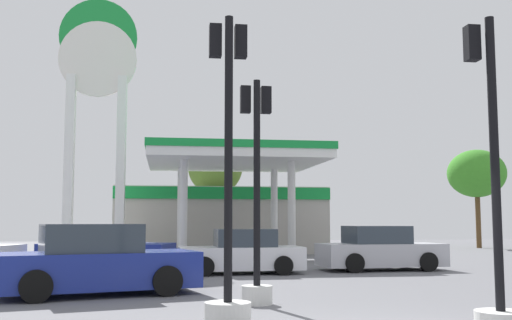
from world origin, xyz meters
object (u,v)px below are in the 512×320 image
car_1 (107,250)px  tree_2 (477,174)px  car_0 (96,263)px  car_4 (241,253)px  traffic_signal_3 (257,218)px  car_2 (380,250)px  station_pole_sign (97,95)px  traffic_signal_1 (496,245)px  tree_1 (215,167)px  traffic_signal_0 (228,222)px

car_1 → tree_2: bearing=34.7°
car_0 → car_4: car_0 is taller
traffic_signal_3 → car_2: bearing=55.1°
car_0 → station_pole_sign: bearing=96.7°
station_pole_sign → car_1: 9.59m
car_1 → traffic_signal_1: traffic_signal_1 is taller
station_pole_sign → car_4: (5.59, -8.39, -6.77)m
car_1 → tree_1: tree_1 is taller
traffic_signal_0 → car_4: bearing=81.5°
car_1 → station_pole_sign: bearing=100.1°
car_1 → traffic_signal_1: 14.38m
traffic_signal_1 → tree_2: tree_2 is taller
car_0 → car_2: bearing=33.1°
traffic_signal_0 → tree_1: 28.35m
tree_1 → traffic_signal_3: bearing=-92.8°
car_1 → car_2: bearing=-6.2°
traffic_signal_0 → tree_2: (18.65, 26.18, 3.03)m
car_2 → traffic_signal_3: 9.67m
car_1 → car_2: (9.29, -1.02, -0.02)m
traffic_signal_1 → tree_2: bearing=62.0°
tree_1 → tree_2: 16.68m
traffic_signal_0 → traffic_signal_1: traffic_signal_0 is taller
traffic_signal_1 → tree_1: tree_1 is taller
traffic_signal_1 → traffic_signal_3: (-3.17, 3.66, 0.43)m
car_2 → tree_1: (-4.24, 17.86, 4.38)m
traffic_signal_0 → traffic_signal_3: traffic_signal_0 is taller
station_pole_sign → car_2: (10.49, -7.76, -6.73)m
car_2 → traffic_signal_3: traffic_signal_3 is taller
station_pole_sign → traffic_signal_3: (5.00, -15.64, -5.68)m
traffic_signal_0 → tree_2: size_ratio=0.83×
station_pole_sign → traffic_signal_1: bearing=-67.1°
traffic_signal_0 → traffic_signal_3: 2.47m
car_0 → car_1: (-0.38, 6.82, -0.03)m
car_4 → traffic_signal_3: (-0.59, -7.25, 1.10)m
car_0 → car_1: car_0 is taller
tree_1 → tree_2: (16.57, -1.89, -0.37)m
car_2 → tree_2: 20.57m
tree_1 → car_2: bearing=-76.6°
car_1 → car_2: car_1 is taller
car_1 → traffic_signal_0: 11.65m
traffic_signal_3 → car_0: bearing=148.6°
car_4 → car_2: bearing=7.3°
car_1 → traffic_signal_0: bearing=-75.2°
car_1 → traffic_signal_1: bearing=-61.0°
car_4 → car_1: bearing=159.4°
car_4 → tree_2: bearing=43.9°
car_0 → tree_1: size_ratio=0.71×
car_0 → tree_1: tree_1 is taller
car_0 → traffic_signal_3: (3.41, -2.08, 1.01)m
car_0 → traffic_signal_0: traffic_signal_0 is taller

